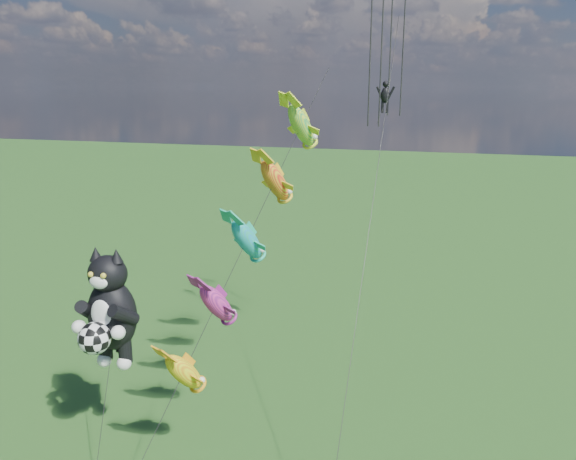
# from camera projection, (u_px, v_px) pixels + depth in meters

# --- Properties ---
(cat_kite_rig) EXTENTS (2.85, 4.30, 10.84)m
(cat_kite_rig) POSITION_uv_depth(u_px,v_px,m) (109.00, 310.00, 27.31)
(cat_kite_rig) COLOR brown
(cat_kite_rig) RESTS_ON ground
(fish_windsock_rig) EXTENTS (6.07, 14.86, 19.34)m
(fish_windsock_rig) POSITION_uv_depth(u_px,v_px,m) (247.00, 240.00, 27.86)
(fish_windsock_rig) COLOR brown
(fish_windsock_rig) RESTS_ON ground
(parafoil_rig) EXTENTS (1.80, 17.52, 25.11)m
(parafoil_rig) POSITION_uv_depth(u_px,v_px,m) (386.00, 77.00, 31.02)
(parafoil_rig) COLOR brown
(parafoil_rig) RESTS_ON ground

